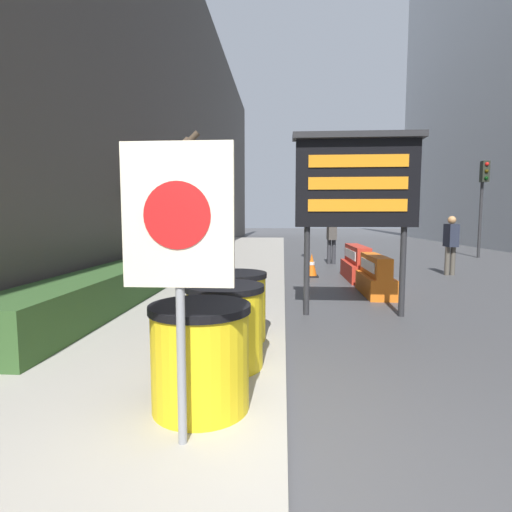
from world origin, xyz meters
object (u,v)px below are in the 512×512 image
(warning_sign, at_px, (178,235))
(traffic_light_far_side, at_px, (483,188))
(traffic_cone_mid, at_px, (358,260))
(pedestrian_worker, at_px, (332,234))
(traffic_cone_near, at_px, (312,265))
(jersey_barrier_orange_near, at_px, (375,277))
(jersey_barrier_red_striped, at_px, (357,264))
(traffic_light_near_curb, at_px, (307,178))
(message_board, at_px, (356,183))
(barrel_drum_middle, at_px, (225,326))
(pedestrian_passerby, at_px, (451,240))
(barrel_drum_back, at_px, (235,306))
(barrel_drum_foreground, at_px, (200,356))

(warning_sign, distance_m, traffic_light_far_side, 17.03)
(traffic_cone_mid, height_order, pedestrian_worker, pedestrian_worker)
(traffic_cone_near, height_order, traffic_light_far_side, traffic_light_far_side)
(jersey_barrier_orange_near, xyz_separation_m, jersey_barrier_red_striped, (-0.00, 2.15, 0.03))
(traffic_light_near_curb, bearing_deg, jersey_barrier_orange_near, -78.31)
(message_board, bearing_deg, traffic_light_far_side, 56.00)
(traffic_light_far_side, bearing_deg, traffic_light_near_curb, -159.35)
(barrel_drum_middle, height_order, message_board, message_board)
(traffic_cone_near, bearing_deg, message_board, -84.88)
(traffic_light_near_curb, height_order, pedestrian_worker, traffic_light_near_curb)
(traffic_cone_near, xyz_separation_m, pedestrian_worker, (0.93, 3.21, 0.74))
(barrel_drum_middle, xyz_separation_m, message_board, (1.79, 2.82, 1.67))
(jersey_barrier_orange_near, bearing_deg, pedestrian_passerby, 47.82)
(traffic_cone_near, distance_m, pedestrian_worker, 3.42)
(message_board, bearing_deg, barrel_drum_back, -133.44)
(warning_sign, relative_size, jersey_barrier_red_striped, 1.00)
(barrel_drum_middle, relative_size, traffic_light_far_side, 0.21)
(barrel_drum_middle, relative_size, pedestrian_passerby, 0.49)
(traffic_light_far_side, bearing_deg, message_board, -124.00)
(traffic_cone_mid, bearing_deg, message_board, -101.22)
(traffic_light_near_curb, bearing_deg, barrel_drum_back, -98.66)
(barrel_drum_foreground, xyz_separation_m, traffic_light_near_curb, (1.49, 11.25, 2.48))
(barrel_drum_foreground, distance_m, message_board, 4.48)
(barrel_drum_back, xyz_separation_m, pedestrian_passerby, (5.42, 6.96, 0.44))
(traffic_light_near_curb, height_order, pedestrian_passerby, traffic_light_near_curb)
(jersey_barrier_red_striped, distance_m, traffic_light_near_curb, 4.49)
(barrel_drum_back, bearing_deg, jersey_barrier_red_striped, 66.60)
(pedestrian_worker, bearing_deg, barrel_drum_middle, -16.71)
(pedestrian_worker, distance_m, pedestrian_passerby, 4.04)
(traffic_cone_near, height_order, pedestrian_worker, pedestrian_worker)
(traffic_cone_mid, bearing_deg, jersey_barrier_red_striped, -102.04)
(traffic_light_far_side, bearing_deg, jersey_barrier_orange_near, -126.35)
(traffic_cone_near, xyz_separation_m, traffic_cone_mid, (1.49, 1.07, 0.06))
(traffic_cone_near, relative_size, pedestrian_passerby, 0.39)
(barrel_drum_foreground, relative_size, message_board, 0.28)
(barrel_drum_middle, relative_size, message_board, 0.28)
(message_board, height_order, traffic_light_near_curb, traffic_light_near_curb)
(barrel_drum_foreground, bearing_deg, pedestrian_passerby, 58.07)
(barrel_drum_middle, xyz_separation_m, traffic_cone_near, (1.39, 7.26, -0.24))
(barrel_drum_middle, bearing_deg, traffic_cone_near, 79.15)
(barrel_drum_foreground, xyz_separation_m, warning_sign, (-0.02, -0.52, 0.98))
(traffic_cone_near, bearing_deg, traffic_light_near_curb, 89.43)
(traffic_cone_mid, bearing_deg, barrel_drum_foreground, -107.68)
(barrel_drum_middle, distance_m, jersey_barrier_orange_near, 5.40)
(barrel_drum_middle, relative_size, traffic_light_near_curb, 0.20)
(barrel_drum_middle, height_order, traffic_light_far_side, traffic_light_far_side)
(warning_sign, xyz_separation_m, jersey_barrier_red_striped, (2.66, 8.34, -1.15))
(barrel_drum_foreground, relative_size, barrel_drum_back, 1.00)
(barrel_drum_middle, distance_m, traffic_light_near_curb, 10.73)
(barrel_drum_foreground, distance_m, traffic_cone_near, 8.30)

